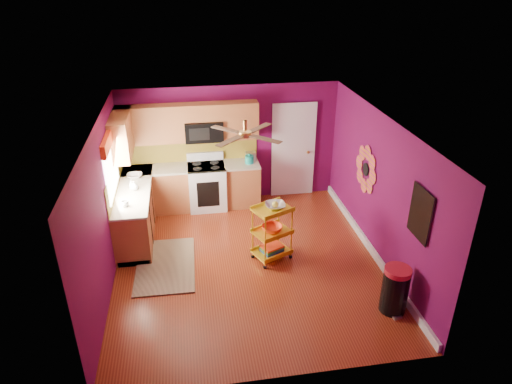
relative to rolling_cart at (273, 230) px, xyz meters
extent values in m
plane|color=maroon|center=(-0.44, -0.07, -0.57)|extent=(5.00, 5.00, 0.00)
cube|color=#600B44|center=(-0.44, 2.43, 0.68)|extent=(4.50, 0.04, 2.50)
cube|color=#600B44|center=(-0.44, -2.57, 0.68)|extent=(4.50, 0.04, 2.50)
cube|color=#600B44|center=(-2.69, -0.07, 0.68)|extent=(0.04, 5.00, 2.50)
cube|color=#600B44|center=(1.81, -0.07, 0.68)|extent=(0.04, 5.00, 2.50)
cube|color=silver|center=(-0.44, -0.07, 1.93)|extent=(4.50, 5.00, 0.04)
cube|color=white|center=(1.78, -0.07, -0.50)|extent=(0.05, 4.90, 0.14)
cube|color=brown|center=(-2.39, 1.28, -0.12)|extent=(0.60, 2.30, 0.90)
cube|color=brown|center=(-1.29, 2.13, -0.12)|extent=(2.80, 0.60, 0.90)
cube|color=beige|center=(-2.39, 1.28, 0.35)|extent=(0.63, 2.30, 0.04)
cube|color=beige|center=(-1.29, 2.13, 0.35)|extent=(2.80, 0.63, 0.04)
cube|color=black|center=(-2.39, 1.28, -0.52)|extent=(0.54, 2.30, 0.10)
cube|color=black|center=(-1.29, 2.13, -0.52)|extent=(2.80, 0.54, 0.10)
cube|color=white|center=(-0.99, 2.10, -0.11)|extent=(0.76, 0.66, 0.92)
cube|color=black|center=(-0.99, 2.10, 0.35)|extent=(0.76, 0.62, 0.03)
cube|color=white|center=(-0.99, 2.38, 0.47)|extent=(0.76, 0.06, 0.18)
cube|color=black|center=(-0.99, 1.78, -0.12)|extent=(0.45, 0.02, 0.55)
cube|color=brown|center=(-2.03, 2.27, 1.25)|extent=(1.32, 0.33, 0.75)
cube|color=brown|center=(-0.25, 2.27, 1.25)|extent=(0.72, 0.33, 0.75)
cube|color=brown|center=(-0.99, 2.27, 1.46)|extent=(0.76, 0.33, 0.34)
cube|color=brown|center=(-2.52, 1.78, 1.25)|extent=(0.33, 1.30, 0.75)
cube|color=black|center=(-0.99, 2.23, 1.08)|extent=(0.76, 0.38, 0.40)
cube|color=olive|center=(-1.29, 2.42, 0.62)|extent=(2.80, 0.01, 0.51)
cube|color=olive|center=(-2.68, 1.28, 0.62)|extent=(0.01, 2.30, 0.51)
cube|color=white|center=(-2.67, 0.98, 0.98)|extent=(0.03, 1.20, 1.00)
cube|color=#EF3F15|center=(-2.64, 0.98, 1.45)|extent=(0.08, 1.35, 0.22)
cube|color=white|center=(0.91, 2.41, 0.45)|extent=(0.85, 0.04, 2.05)
cube|color=white|center=(0.91, 2.39, 0.45)|extent=(0.95, 0.02, 2.15)
sphere|color=#BF8C3F|center=(1.23, 2.35, 0.43)|extent=(0.07, 0.07, 0.07)
cylinder|color=black|center=(1.79, 0.53, 0.78)|extent=(0.01, 0.24, 0.24)
cube|color=#1BB4B5|center=(1.79, -1.47, 0.98)|extent=(0.03, 0.52, 0.72)
cube|color=black|center=(1.78, -1.47, 0.98)|extent=(0.01, 0.56, 0.76)
cylinder|color=#BF8C3F|center=(-0.44, 0.13, 1.85)|extent=(0.06, 0.06, 0.16)
cylinder|color=#BF8C3F|center=(-0.44, 0.13, 1.71)|extent=(0.20, 0.20, 0.08)
cube|color=#4C2D19|center=(-0.17, 0.40, 1.71)|extent=(0.47, 0.47, 0.01)
cube|color=#4C2D19|center=(-0.70, 0.40, 1.71)|extent=(0.47, 0.47, 0.01)
cube|color=#4C2D19|center=(-0.70, -0.14, 1.71)|extent=(0.47, 0.47, 0.01)
cube|color=#4C2D19|center=(-0.17, -0.14, 1.71)|extent=(0.47, 0.47, 0.01)
cube|color=#321F10|center=(-1.85, 0.06, -0.56)|extent=(1.02, 1.63, 0.02)
cylinder|color=gold|center=(-0.18, -0.29, -0.05)|extent=(0.03, 0.03, 0.95)
cylinder|color=gold|center=(0.32, -0.06, -0.05)|extent=(0.03, 0.03, 0.95)
cylinder|color=gold|center=(-0.34, 0.06, -0.05)|extent=(0.03, 0.03, 0.95)
cylinder|color=gold|center=(0.16, 0.28, -0.05)|extent=(0.03, 0.03, 0.95)
sphere|color=black|center=(-0.18, -0.29, -0.54)|extent=(0.07, 0.07, 0.07)
sphere|color=black|center=(0.32, -0.06, -0.54)|extent=(0.07, 0.07, 0.07)
sphere|color=black|center=(-0.34, 0.06, -0.54)|extent=(0.07, 0.07, 0.07)
sphere|color=black|center=(0.16, 0.28, -0.54)|extent=(0.07, 0.07, 0.07)
cube|color=gold|center=(-0.01, 0.00, 0.40)|extent=(0.75, 0.66, 0.03)
cube|color=gold|center=(-0.01, 0.00, -0.03)|extent=(0.75, 0.66, 0.03)
cube|color=gold|center=(-0.01, 0.00, -0.44)|extent=(0.75, 0.66, 0.03)
imported|color=beige|center=(0.04, 0.02, 0.46)|extent=(0.45, 0.45, 0.08)
sphere|color=yellow|center=(0.04, 0.02, 0.49)|extent=(0.11, 0.11, 0.11)
imported|color=#EF3F15|center=(-0.01, 0.00, 0.04)|extent=(0.46, 0.46, 0.11)
cube|color=navy|center=(-0.01, 0.00, -0.40)|extent=(0.44, 0.39, 0.04)
cube|color=#267233|center=(-0.01, 0.00, -0.36)|extent=(0.44, 0.39, 0.04)
cube|color=#EF3F15|center=(-0.01, 0.00, -0.32)|extent=(0.44, 0.39, 0.03)
cylinder|color=black|center=(1.52, -1.61, -0.24)|extent=(0.47, 0.47, 0.67)
cylinder|color=red|center=(1.52, -1.61, 0.14)|extent=(0.39, 0.39, 0.08)
cube|color=beige|center=(1.52, -1.80, -0.55)|extent=(0.15, 0.09, 0.03)
cylinder|color=#14998A|center=(-0.09, 2.11, 0.45)|extent=(0.18, 0.18, 0.16)
sphere|color=#14998A|center=(-0.09, 2.11, 0.55)|extent=(0.06, 0.06, 0.06)
cube|color=beige|center=(-0.04, 2.26, 0.46)|extent=(0.22, 0.15, 0.18)
imported|color=#EA3F72|center=(-2.40, 1.27, 0.46)|extent=(0.08, 0.08, 0.18)
imported|color=white|center=(-2.35, 1.19, 0.46)|extent=(0.14, 0.14, 0.18)
imported|color=white|center=(-2.39, 1.75, 0.40)|extent=(0.29, 0.29, 0.07)
imported|color=white|center=(-2.46, 0.57, 0.42)|extent=(0.13, 0.13, 0.10)
camera|label=1|loc=(-1.34, -6.54, 4.08)|focal=32.00mm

